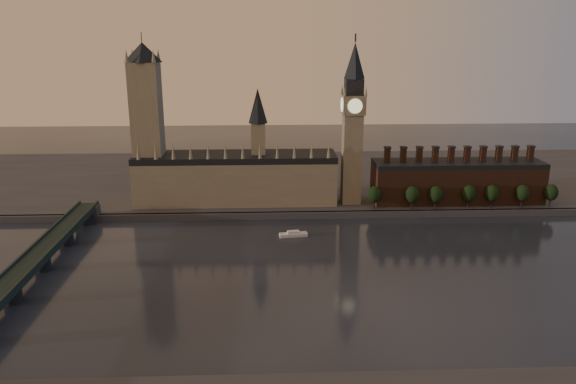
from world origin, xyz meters
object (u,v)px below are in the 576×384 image
(river_boat, at_px, (293,234))
(victoria_tower, at_px, (147,119))
(westminster_bridge, at_px, (25,272))
(big_ben, at_px, (353,122))

(river_boat, bearing_deg, victoria_tower, 139.81)
(victoria_tower, height_order, river_boat, victoria_tower)
(westminster_bridge, bearing_deg, victoria_tower, 73.44)
(big_ben, relative_size, river_boat, 6.52)
(victoria_tower, xyz_separation_m, westminster_bridge, (-35.00, -117.70, -51.65))
(victoria_tower, relative_size, westminster_bridge, 0.54)
(westminster_bridge, relative_size, river_boat, 12.19)
(victoria_tower, height_order, big_ben, victoria_tower)
(big_ben, height_order, westminster_bridge, big_ben)
(westminster_bridge, bearing_deg, big_ben, 34.33)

